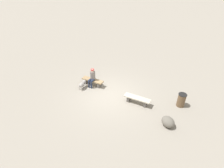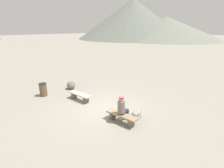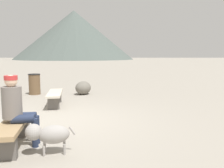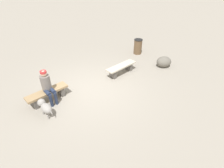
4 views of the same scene
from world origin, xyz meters
The scene contains 7 objects.
ground centered at (0.00, 0.00, -0.03)m, with size 210.00×210.00×0.06m, color gray.
bench_left centered at (-1.80, -0.36, 0.31)m, with size 1.66×0.66×0.44m.
bench_right centered at (1.71, -0.29, 0.31)m, with size 1.61×0.64×0.45m.
seated_person centered at (1.66, -0.22, 0.75)m, with size 0.39×0.62×1.29m.
dog centered at (2.01, 0.42, 0.34)m, with size 0.41×0.80×0.52m.
trash_bin centered at (-4.00, -1.71, 0.42)m, with size 0.49×0.49×0.85m.
boulder centered at (-4.00, 0.28, 0.27)m, with size 0.73×0.59×0.54m, color #6B665B.
Camera 4 is at (2.68, 5.43, 4.29)m, focal length 28.27 mm.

